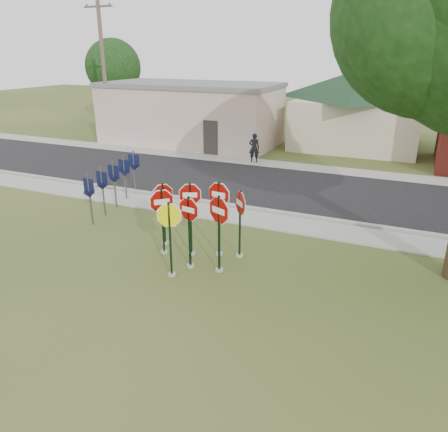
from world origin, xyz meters
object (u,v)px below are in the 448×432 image
at_px(stop_sign_left, 162,213).
at_px(stop_sign_yellow, 170,231).
at_px(stop_sign_center, 189,223).
at_px(utility_pole_near, 104,71).
at_px(pedestrian, 254,148).

bearing_deg(stop_sign_left, stop_sign_yellow, -50.63).
bearing_deg(stop_sign_center, utility_pole_near, 134.61).
bearing_deg(stop_sign_left, utility_pole_near, 133.00).
distance_m(stop_sign_yellow, pedestrian, 14.25).
bearing_deg(utility_pole_near, stop_sign_center, -45.39).
distance_m(utility_pole_near, pedestrian, 11.97).
distance_m(stop_sign_center, pedestrian, 13.60).
xyz_separation_m(utility_pole_near, pedestrian, (11.22, -1.00, -4.05)).
bearing_deg(stop_sign_left, stop_sign_center, -22.56).
height_order(stop_sign_center, pedestrian, stop_sign_center).
relative_size(utility_pole_near, pedestrian, 5.55).
height_order(stop_sign_yellow, utility_pole_near, utility_pole_near).
bearing_deg(utility_pole_near, stop_sign_left, -47.00).
distance_m(stop_sign_center, utility_pole_near, 20.38).
xyz_separation_m(stop_sign_left, utility_pole_near, (-12.84, 13.76, 3.55)).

